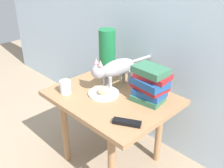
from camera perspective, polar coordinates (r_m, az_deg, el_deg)
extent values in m
plane|color=gray|center=(1.98, 0.00, -15.60)|extent=(6.00, 6.00, 0.00)
cube|color=#9E724C|center=(1.68, 0.00, -2.88)|extent=(0.75, 0.59, 0.03)
cylinder|color=#9E724C|center=(1.85, -9.95, -9.76)|extent=(0.04, 0.04, 0.49)
cylinder|color=#9E724C|center=(1.58, -0.10, -16.88)|extent=(0.04, 0.04, 0.49)
cylinder|color=#9E724C|center=(2.08, 0.07, -4.69)|extent=(0.04, 0.04, 0.49)
cylinder|color=#9E724C|center=(1.85, 9.97, -9.86)|extent=(0.04, 0.04, 0.49)
cylinder|color=white|center=(1.68, -1.79, -2.02)|extent=(0.19, 0.19, 0.01)
ellipsoid|color=#E0BC7A|center=(1.65, -1.76, -1.37)|extent=(0.07, 0.09, 0.05)
cylinder|color=#99999E|center=(1.69, -0.39, -0.07)|extent=(0.02, 0.02, 0.10)
cylinder|color=#99999E|center=(1.74, -1.58, 0.66)|extent=(0.02, 0.02, 0.10)
cylinder|color=#99999E|center=(1.78, 3.72, 1.36)|extent=(0.02, 0.02, 0.10)
cylinder|color=#99999E|center=(1.83, 2.50, 2.02)|extent=(0.02, 0.02, 0.10)
ellipsoid|color=#99999E|center=(1.73, 1.26, 3.53)|extent=(0.12, 0.27, 0.11)
sphere|color=#99999E|center=(1.64, -2.93, 2.70)|extent=(0.09, 0.09, 0.09)
cone|color=tan|center=(1.60, -2.53, 4.48)|extent=(0.03, 0.03, 0.03)
cone|color=tan|center=(1.63, -3.42, 4.96)|extent=(0.03, 0.03, 0.03)
cylinder|color=#99999E|center=(1.85, 6.21, 5.32)|extent=(0.04, 0.16, 0.02)
cube|color=#336B4C|center=(1.62, 7.62, -3.02)|extent=(0.20, 0.16, 0.03)
cube|color=#1E4C8C|center=(1.61, 7.97, -1.82)|extent=(0.19, 0.15, 0.04)
cube|color=maroon|center=(1.60, 8.04, -0.50)|extent=(0.21, 0.15, 0.03)
cube|color=#1E4C8C|center=(1.57, 8.07, 0.35)|extent=(0.21, 0.15, 0.04)
cube|color=maroon|center=(1.56, 8.69, 1.69)|extent=(0.21, 0.15, 0.03)
cube|color=#336B4C|center=(1.54, 8.22, 2.88)|extent=(0.19, 0.13, 0.04)
cylinder|color=#196B38|center=(1.89, -1.03, 6.71)|extent=(0.12, 0.12, 0.33)
cylinder|color=silver|center=(1.70, -9.87, -0.63)|extent=(0.07, 0.07, 0.08)
cylinder|color=silver|center=(1.71, -9.82, -1.24)|extent=(0.06, 0.06, 0.04)
cube|color=black|center=(1.41, 3.18, -8.17)|extent=(0.15, 0.11, 0.02)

